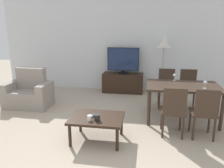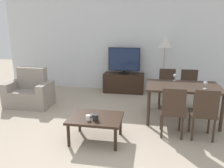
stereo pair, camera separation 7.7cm
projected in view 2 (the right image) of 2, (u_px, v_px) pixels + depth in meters
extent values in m
plane|color=tan|center=(76.00, 163.00, 3.00)|extent=(18.00, 18.00, 0.00)
cube|color=silver|center=(118.00, 44.00, 6.32)|extent=(6.91, 0.06, 2.70)
cube|color=gray|center=(29.00, 98.00, 5.15)|extent=(0.68, 0.63, 0.39)
cube|color=gray|center=(32.00, 78.00, 5.25)|extent=(0.68, 0.20, 0.50)
cube|color=gray|center=(12.00, 93.00, 5.21)|extent=(0.18, 0.63, 0.57)
cube|color=gray|center=(46.00, 95.00, 5.06)|extent=(0.18, 0.63, 0.57)
cube|color=black|center=(124.00, 83.00, 6.27)|extent=(1.14, 0.46, 0.55)
cylinder|color=black|center=(124.00, 73.00, 6.20)|extent=(0.31, 0.31, 0.03)
cylinder|color=black|center=(124.00, 72.00, 6.19)|extent=(0.04, 0.04, 0.05)
cube|color=black|center=(124.00, 59.00, 6.10)|extent=(0.89, 0.04, 0.65)
cube|color=#19284C|center=(124.00, 59.00, 6.08)|extent=(0.85, 0.01, 0.61)
cube|color=black|center=(96.00, 118.00, 3.53)|extent=(0.85, 0.64, 0.04)
cylinder|color=black|center=(68.00, 135.00, 3.39)|extent=(0.05, 0.05, 0.37)
cylinder|color=black|center=(115.00, 140.00, 3.26)|extent=(0.05, 0.05, 0.37)
cylinder|color=black|center=(80.00, 121.00, 3.90)|extent=(0.05, 0.05, 0.37)
cylinder|color=black|center=(120.00, 124.00, 3.77)|extent=(0.05, 0.05, 0.37)
cube|color=#38281E|center=(183.00, 86.00, 4.25)|extent=(1.40, 0.91, 0.04)
cylinder|color=#38281E|center=(148.00, 109.00, 4.07)|extent=(0.06, 0.06, 0.68)
cylinder|color=#38281E|center=(222.00, 113.00, 3.85)|extent=(0.06, 0.06, 0.68)
cylinder|color=#38281E|center=(149.00, 96.00, 4.82)|extent=(0.06, 0.06, 0.68)
cylinder|color=#38281E|center=(211.00, 99.00, 4.60)|extent=(0.06, 0.06, 0.68)
cube|color=#38281E|center=(172.00, 112.00, 3.71)|extent=(0.40, 0.40, 0.04)
cylinder|color=#38281E|center=(161.00, 119.00, 3.94)|extent=(0.04, 0.04, 0.41)
cylinder|color=#38281E|center=(180.00, 120.00, 3.89)|extent=(0.04, 0.04, 0.41)
cylinder|color=#38281E|center=(162.00, 127.00, 3.63)|extent=(0.04, 0.04, 0.41)
cylinder|color=#38281E|center=(182.00, 128.00, 3.58)|extent=(0.04, 0.04, 0.41)
cube|color=#38281E|center=(174.00, 102.00, 3.47)|extent=(0.37, 0.04, 0.44)
cube|color=#38281E|center=(189.00, 91.00, 4.93)|extent=(0.40, 0.40, 0.04)
cylinder|color=#38281E|center=(182.00, 102.00, 4.85)|extent=(0.04, 0.04, 0.41)
cylinder|color=#38281E|center=(197.00, 103.00, 4.80)|extent=(0.04, 0.04, 0.41)
cylinder|color=#38281E|center=(180.00, 98.00, 5.16)|extent=(0.04, 0.04, 0.41)
cylinder|color=#38281E|center=(195.00, 98.00, 5.11)|extent=(0.04, 0.04, 0.41)
cube|color=#38281E|center=(189.00, 79.00, 5.04)|extent=(0.37, 0.04, 0.44)
cube|color=#38281E|center=(202.00, 114.00, 3.62)|extent=(0.40, 0.40, 0.04)
cylinder|color=#38281E|center=(189.00, 121.00, 3.86)|extent=(0.04, 0.04, 0.41)
cylinder|color=#38281E|center=(209.00, 123.00, 3.80)|extent=(0.04, 0.04, 0.41)
cylinder|color=#38281E|center=(193.00, 129.00, 3.55)|extent=(0.04, 0.04, 0.41)
cylinder|color=#38281E|center=(214.00, 131.00, 3.49)|extent=(0.04, 0.04, 0.41)
cube|color=#38281E|center=(206.00, 104.00, 3.39)|extent=(0.37, 0.04, 0.44)
cube|color=#38281E|center=(167.00, 90.00, 5.01)|extent=(0.40, 0.40, 0.04)
cylinder|color=#38281E|center=(159.00, 101.00, 4.94)|extent=(0.04, 0.04, 0.41)
cylinder|color=#38281E|center=(174.00, 102.00, 4.88)|extent=(0.04, 0.04, 0.41)
cylinder|color=#38281E|center=(159.00, 96.00, 5.25)|extent=(0.04, 0.04, 0.41)
cylinder|color=#38281E|center=(173.00, 97.00, 5.19)|extent=(0.04, 0.04, 0.41)
cube|color=#38281E|center=(167.00, 78.00, 5.13)|extent=(0.37, 0.04, 0.44)
cylinder|color=gray|center=(162.00, 95.00, 6.02)|extent=(0.24, 0.24, 0.02)
cylinder|color=gray|center=(164.00, 72.00, 5.86)|extent=(0.02, 0.02, 1.29)
cone|color=beige|center=(165.00, 41.00, 5.66)|extent=(0.37, 0.37, 0.31)
cube|color=#38383D|center=(91.00, 116.00, 3.55)|extent=(0.04, 0.15, 0.02)
cylinder|color=white|center=(88.00, 118.00, 3.38)|extent=(0.07, 0.07, 0.09)
cylinder|color=black|center=(96.00, 117.00, 3.38)|extent=(0.09, 0.09, 0.10)
cylinder|color=silver|center=(205.00, 89.00, 3.99)|extent=(0.06, 0.06, 0.01)
cylinder|color=silver|center=(205.00, 87.00, 3.98)|extent=(0.01, 0.01, 0.07)
sphere|color=silver|center=(205.00, 83.00, 3.97)|extent=(0.07, 0.07, 0.07)
cylinder|color=silver|center=(174.00, 81.00, 4.61)|extent=(0.06, 0.06, 0.01)
cylinder|color=silver|center=(175.00, 79.00, 4.60)|extent=(0.01, 0.01, 0.07)
sphere|color=silver|center=(175.00, 76.00, 4.58)|extent=(0.07, 0.07, 0.07)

